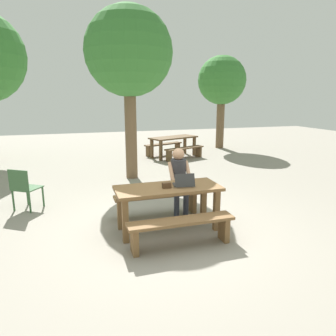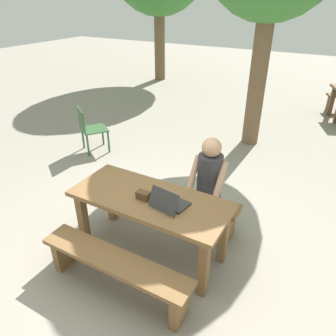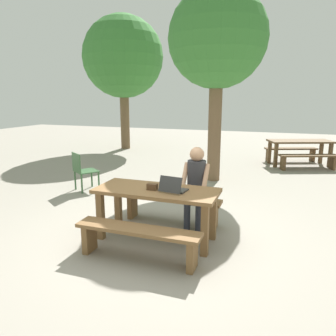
{
  "view_description": "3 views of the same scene",
  "coord_description": "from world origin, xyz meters",
  "px_view_note": "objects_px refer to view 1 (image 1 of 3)",
  "views": [
    {
      "loc": [
        -1.44,
        -4.56,
        2.15
      ],
      "look_at": [
        0.08,
        0.25,
        0.99
      ],
      "focal_mm": 33.02,
      "sensor_mm": 36.0,
      "label": 1
    },
    {
      "loc": [
        1.51,
        -2.3,
        2.61
      ],
      "look_at": [
        0.08,
        0.25,
        0.99
      ],
      "focal_mm": 33.97,
      "sensor_mm": 36.0,
      "label": 2
    },
    {
      "loc": [
        1.55,
        -3.91,
        1.98
      ],
      "look_at": [
        0.08,
        0.25,
        0.99
      ],
      "focal_mm": 33.96,
      "sensor_mm": 36.0,
      "label": 3
    }
  ],
  "objects_px": {
    "small_pouch": "(167,185)",
    "person_seated": "(179,177)",
    "tree_right": "(222,81)",
    "picnic_table_mid": "(174,140)",
    "picnic_table_front": "(168,194)",
    "laptop": "(184,183)",
    "plastic_chair": "(24,188)",
    "tree_left": "(129,54)"
  },
  "relations": [
    {
      "from": "small_pouch",
      "to": "person_seated",
      "type": "height_order",
      "value": "person_seated"
    },
    {
      "from": "tree_right",
      "to": "picnic_table_mid",
      "type": "bearing_deg",
      "value": -151.68
    },
    {
      "from": "picnic_table_front",
      "to": "laptop",
      "type": "height_order",
      "value": "laptop"
    },
    {
      "from": "picnic_table_front",
      "to": "plastic_chair",
      "type": "xyz_separation_m",
      "value": [
        -2.36,
        1.69,
        -0.16
      ]
    },
    {
      "from": "plastic_chair",
      "to": "tree_left",
      "type": "relative_size",
      "value": 0.19
    },
    {
      "from": "small_pouch",
      "to": "plastic_chair",
      "type": "relative_size",
      "value": 0.17
    },
    {
      "from": "small_pouch",
      "to": "tree_left",
      "type": "height_order",
      "value": "tree_left"
    },
    {
      "from": "person_seated",
      "to": "picnic_table_mid",
      "type": "height_order",
      "value": "person_seated"
    },
    {
      "from": "laptop",
      "to": "picnic_table_mid",
      "type": "height_order",
      "value": "laptop"
    },
    {
      "from": "laptop",
      "to": "picnic_table_mid",
      "type": "xyz_separation_m",
      "value": [
        1.87,
        6.09,
        -0.17
      ]
    },
    {
      "from": "picnic_table_front",
      "to": "picnic_table_mid",
      "type": "xyz_separation_m",
      "value": [
        2.12,
        6.05,
        0.0
      ]
    },
    {
      "from": "small_pouch",
      "to": "plastic_chair",
      "type": "distance_m",
      "value": 2.93
    },
    {
      "from": "person_seated",
      "to": "laptop",
      "type": "bearing_deg",
      "value": -102.79
    },
    {
      "from": "picnic_table_mid",
      "to": "person_seated",
      "type": "bearing_deg",
      "value": -128.55
    },
    {
      "from": "picnic_table_mid",
      "to": "small_pouch",
      "type": "bearing_deg",
      "value": -130.51
    },
    {
      "from": "plastic_chair",
      "to": "picnic_table_front",
      "type": "bearing_deg",
      "value": 178.49
    },
    {
      "from": "picnic_table_front",
      "to": "person_seated",
      "type": "height_order",
      "value": "person_seated"
    },
    {
      "from": "picnic_table_front",
      "to": "plastic_chair",
      "type": "relative_size",
      "value": 2.05
    },
    {
      "from": "small_pouch",
      "to": "plastic_chair",
      "type": "height_order",
      "value": "plastic_chair"
    },
    {
      "from": "laptop",
      "to": "tree_left",
      "type": "height_order",
      "value": "tree_left"
    },
    {
      "from": "laptop",
      "to": "small_pouch",
      "type": "height_order",
      "value": "laptop"
    },
    {
      "from": "laptop",
      "to": "person_seated",
      "type": "height_order",
      "value": "person_seated"
    },
    {
      "from": "plastic_chair",
      "to": "tree_left",
      "type": "distance_m",
      "value": 4.12
    },
    {
      "from": "tree_right",
      "to": "small_pouch",
      "type": "bearing_deg",
      "value": -122.26
    },
    {
      "from": "laptop",
      "to": "tree_right",
      "type": "xyz_separation_m",
      "value": [
        4.43,
        7.48,
        1.99
      ]
    },
    {
      "from": "picnic_table_mid",
      "to": "tree_right",
      "type": "bearing_deg",
      "value": 7.31
    },
    {
      "from": "small_pouch",
      "to": "laptop",
      "type": "bearing_deg",
      "value": 3.15
    },
    {
      "from": "plastic_chair",
      "to": "tree_right",
      "type": "distance_m",
      "value": 9.38
    },
    {
      "from": "small_pouch",
      "to": "person_seated",
      "type": "xyz_separation_m",
      "value": [
        0.44,
        0.66,
        -0.06
      ]
    },
    {
      "from": "picnic_table_mid",
      "to": "laptop",
      "type": "bearing_deg",
      "value": -128.06
    },
    {
      "from": "tree_left",
      "to": "tree_right",
      "type": "distance_m",
      "value": 6.05
    },
    {
      "from": "person_seated",
      "to": "tree_left",
      "type": "relative_size",
      "value": 0.29
    },
    {
      "from": "small_pouch",
      "to": "tree_left",
      "type": "relative_size",
      "value": 0.03
    },
    {
      "from": "small_pouch",
      "to": "tree_left",
      "type": "xyz_separation_m",
      "value": [
        0.13,
        3.6,
        2.43
      ]
    },
    {
      "from": "picnic_table_mid",
      "to": "tree_left",
      "type": "xyz_separation_m",
      "value": [
        -2.04,
        -2.51,
        2.6
      ]
    },
    {
      "from": "small_pouch",
      "to": "tree_right",
      "type": "relative_size",
      "value": 0.04
    },
    {
      "from": "picnic_table_front",
      "to": "tree_left",
      "type": "bearing_deg",
      "value": 88.63
    },
    {
      "from": "plastic_chair",
      "to": "tree_left",
      "type": "bearing_deg",
      "value": -108.79
    },
    {
      "from": "tree_left",
      "to": "person_seated",
      "type": "bearing_deg",
      "value": -83.86
    },
    {
      "from": "picnic_table_front",
      "to": "laptop",
      "type": "bearing_deg",
      "value": -9.16
    },
    {
      "from": "picnic_table_mid",
      "to": "tree_right",
      "type": "relative_size",
      "value": 0.5
    },
    {
      "from": "small_pouch",
      "to": "picnic_table_mid",
      "type": "relative_size",
      "value": 0.07
    }
  ]
}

